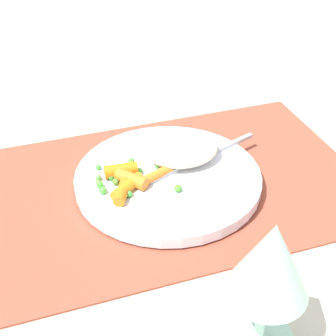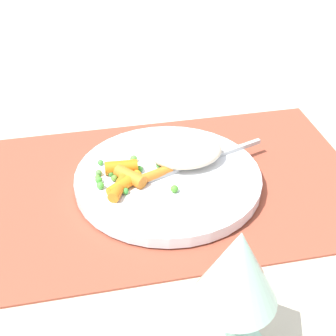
{
  "view_description": "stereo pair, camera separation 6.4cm",
  "coord_description": "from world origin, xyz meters",
  "px_view_note": "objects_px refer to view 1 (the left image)",
  "views": [
    {
      "loc": [
        0.17,
        0.52,
        0.42
      ],
      "look_at": [
        0.0,
        0.0,
        0.03
      ],
      "focal_mm": 54.69,
      "sensor_mm": 36.0,
      "label": 1
    },
    {
      "loc": [
        0.11,
        0.53,
        0.42
      ],
      "look_at": [
        0.0,
        0.0,
        0.03
      ],
      "focal_mm": 54.69,
      "sensor_mm": 36.0,
      "label": 2
    }
  ],
  "objects_px": {
    "wine_glass": "(270,264)",
    "plate": "(168,179)",
    "fork": "(191,162)",
    "carrot_portion": "(130,180)",
    "rice_mound": "(182,150)"
  },
  "relations": [
    {
      "from": "plate",
      "to": "carrot_portion",
      "type": "height_order",
      "value": "carrot_portion"
    },
    {
      "from": "rice_mound",
      "to": "carrot_portion",
      "type": "height_order",
      "value": "rice_mound"
    },
    {
      "from": "rice_mound",
      "to": "fork",
      "type": "distance_m",
      "value": 0.02
    },
    {
      "from": "rice_mound",
      "to": "fork",
      "type": "relative_size",
      "value": 0.55
    },
    {
      "from": "rice_mound",
      "to": "plate",
      "type": "bearing_deg",
      "value": 42.48
    },
    {
      "from": "plate",
      "to": "fork",
      "type": "distance_m",
      "value": 0.04
    },
    {
      "from": "plate",
      "to": "wine_glass",
      "type": "height_order",
      "value": "wine_glass"
    },
    {
      "from": "carrot_portion",
      "to": "fork",
      "type": "bearing_deg",
      "value": -168.12
    },
    {
      "from": "wine_glass",
      "to": "plate",
      "type": "bearing_deg",
      "value": -88.8
    },
    {
      "from": "carrot_portion",
      "to": "fork",
      "type": "relative_size",
      "value": 0.51
    },
    {
      "from": "fork",
      "to": "wine_glass",
      "type": "distance_m",
      "value": 0.28
    },
    {
      "from": "carrot_portion",
      "to": "wine_glass",
      "type": "distance_m",
      "value": 0.27
    },
    {
      "from": "wine_glass",
      "to": "carrot_portion",
      "type": "bearing_deg",
      "value": -76.68
    },
    {
      "from": "carrot_portion",
      "to": "plate",
      "type": "bearing_deg",
      "value": -173.03
    },
    {
      "from": "plate",
      "to": "fork",
      "type": "relative_size",
      "value": 1.38
    }
  ]
}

